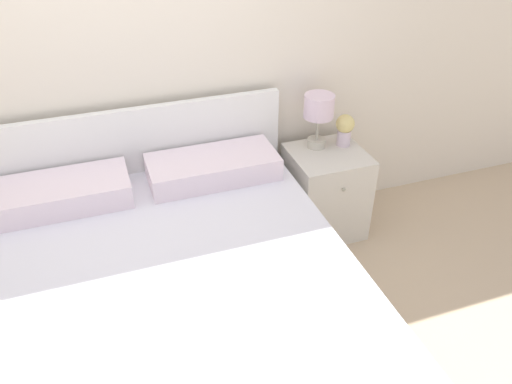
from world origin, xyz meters
name	(u,v)px	position (x,y,z in m)	size (l,w,h in m)	color
ground_plane	(146,242)	(0.00, 0.00, 0.00)	(12.00, 12.00, 0.00)	#CCB28E
wall_back	(116,54)	(0.00, 0.07, 1.30)	(8.00, 0.06, 2.60)	silver
bed	(168,308)	(0.00, -0.96, 0.31)	(1.89, 2.05, 1.00)	white
nightstand	(325,192)	(1.22, -0.25, 0.31)	(0.49, 0.49, 0.61)	silver
table_lamp	(319,111)	(1.18, -0.14, 0.87)	(0.19, 0.19, 0.37)	beige
flower_vase	(345,128)	(1.37, -0.18, 0.73)	(0.12, 0.12, 0.22)	silver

